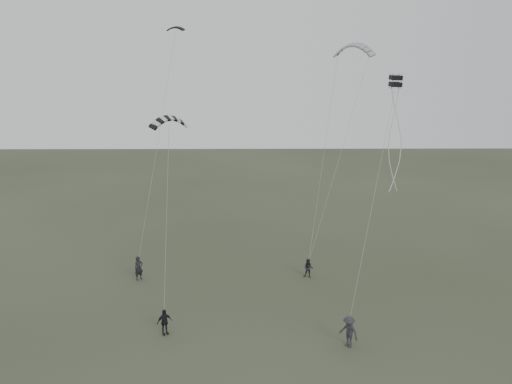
{
  "coord_description": "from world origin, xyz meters",
  "views": [
    {
      "loc": [
        0.83,
        -29.71,
        15.89
      ],
      "look_at": [
        1.16,
        4.96,
        7.23
      ],
      "focal_mm": 35.0,
      "sensor_mm": 36.0,
      "label": 1
    }
  ],
  "objects_px": {
    "flyer_left": "(139,268)",
    "flyer_right": "(308,268)",
    "kite_pale_large": "(354,45)",
    "kite_dark_small": "(175,27)",
    "kite_box": "(396,81)",
    "kite_striped": "(169,118)",
    "flyer_center": "(164,322)",
    "flyer_far": "(349,332)"
  },
  "relations": [
    {
      "from": "flyer_center",
      "to": "kite_pale_large",
      "type": "height_order",
      "value": "kite_pale_large"
    },
    {
      "from": "flyer_far",
      "to": "kite_box",
      "type": "xyz_separation_m",
      "value": [
        4.01,
        7.9,
        14.07
      ]
    },
    {
      "from": "flyer_center",
      "to": "flyer_far",
      "type": "height_order",
      "value": "flyer_far"
    },
    {
      "from": "flyer_center",
      "to": "kite_striped",
      "type": "xyz_separation_m",
      "value": [
        -0.25,
        6.39,
        11.76
      ]
    },
    {
      "from": "flyer_left",
      "to": "flyer_far",
      "type": "height_order",
      "value": "flyer_far"
    },
    {
      "from": "flyer_right",
      "to": "kite_striped",
      "type": "distance_m",
      "value": 15.63
    },
    {
      "from": "flyer_left",
      "to": "flyer_center",
      "type": "bearing_deg",
      "value": -106.71
    },
    {
      "from": "flyer_left",
      "to": "flyer_right",
      "type": "relative_size",
      "value": 1.25
    },
    {
      "from": "flyer_far",
      "to": "kite_striped",
      "type": "relative_size",
      "value": 0.73
    },
    {
      "from": "flyer_right",
      "to": "kite_striped",
      "type": "relative_size",
      "value": 0.57
    },
    {
      "from": "kite_striped",
      "to": "flyer_far",
      "type": "bearing_deg",
      "value": -69.67
    },
    {
      "from": "kite_striped",
      "to": "kite_dark_small",
      "type": "bearing_deg",
      "value": 58.15
    },
    {
      "from": "flyer_far",
      "to": "flyer_center",
      "type": "bearing_deg",
      "value": -141.51
    },
    {
      "from": "flyer_far",
      "to": "kite_pale_large",
      "type": "height_order",
      "value": "kite_pale_large"
    },
    {
      "from": "flyer_right",
      "to": "flyer_far",
      "type": "distance_m",
      "value": 10.03
    },
    {
      "from": "flyer_left",
      "to": "kite_striped",
      "type": "bearing_deg",
      "value": -68.66
    },
    {
      "from": "flyer_center",
      "to": "kite_box",
      "type": "height_order",
      "value": "kite_box"
    },
    {
      "from": "kite_pale_large",
      "to": "kite_striped",
      "type": "relative_size",
      "value": 1.33
    },
    {
      "from": "flyer_far",
      "to": "kite_dark_small",
      "type": "xyz_separation_m",
      "value": [
        -11.59,
        15.0,
        18.01
      ]
    },
    {
      "from": "kite_dark_small",
      "to": "kite_box",
      "type": "bearing_deg",
      "value": -9.66
    },
    {
      "from": "flyer_left",
      "to": "kite_striped",
      "type": "distance_m",
      "value": 12.16
    },
    {
      "from": "flyer_left",
      "to": "flyer_right",
      "type": "bearing_deg",
      "value": -37.55
    },
    {
      "from": "flyer_right",
      "to": "kite_pale_large",
      "type": "distance_m",
      "value": 18.55
    },
    {
      "from": "kite_pale_large",
      "to": "kite_box",
      "type": "height_order",
      "value": "kite_pale_large"
    },
    {
      "from": "flyer_center",
      "to": "flyer_far",
      "type": "xyz_separation_m",
      "value": [
        11.0,
        -1.49,
        0.14
      ]
    },
    {
      "from": "flyer_right",
      "to": "kite_dark_small",
      "type": "relative_size",
      "value": 1.07
    },
    {
      "from": "flyer_center",
      "to": "kite_striped",
      "type": "bearing_deg",
      "value": 58.17
    },
    {
      "from": "flyer_right",
      "to": "flyer_far",
      "type": "xyz_separation_m",
      "value": [
        1.24,
        -9.95,
        0.2
      ]
    },
    {
      "from": "kite_pale_large",
      "to": "kite_striped",
      "type": "bearing_deg",
      "value": -114.73
    },
    {
      "from": "flyer_left",
      "to": "kite_striped",
      "type": "xyz_separation_m",
      "value": [
        3.08,
        -1.76,
        11.63
      ]
    },
    {
      "from": "flyer_left",
      "to": "kite_pale_large",
      "type": "bearing_deg",
      "value": -17.55
    },
    {
      "from": "flyer_center",
      "to": "kite_box",
      "type": "bearing_deg",
      "value": -10.92
    },
    {
      "from": "flyer_left",
      "to": "kite_box",
      "type": "distance_m",
      "value": 23.19
    },
    {
      "from": "flyer_center",
      "to": "flyer_far",
      "type": "bearing_deg",
      "value": -41.77
    },
    {
      "from": "kite_dark_small",
      "to": "kite_pale_large",
      "type": "bearing_deg",
      "value": 20.09
    },
    {
      "from": "flyer_left",
      "to": "flyer_right",
      "type": "height_order",
      "value": "flyer_left"
    },
    {
      "from": "flyer_left",
      "to": "kite_dark_small",
      "type": "bearing_deg",
      "value": 24.09
    },
    {
      "from": "flyer_center",
      "to": "kite_striped",
      "type": "distance_m",
      "value": 13.38
    },
    {
      "from": "kite_dark_small",
      "to": "kite_striped",
      "type": "bearing_deg",
      "value": -72.39
    },
    {
      "from": "flyer_left",
      "to": "flyer_far",
      "type": "distance_m",
      "value": 17.26
    },
    {
      "from": "flyer_left",
      "to": "kite_pale_large",
      "type": "xyz_separation_m",
      "value": [
        17.09,
        6.69,
        16.76
      ]
    },
    {
      "from": "flyer_center",
      "to": "kite_striped",
      "type": "relative_size",
      "value": 0.62
    }
  ]
}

